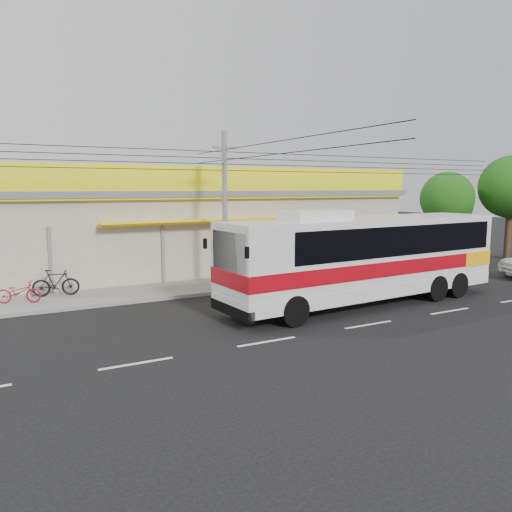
{
  "coord_description": "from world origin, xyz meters",
  "views": [
    {
      "loc": [
        -11.26,
        -15.26,
        4.67
      ],
      "look_at": [
        -1.95,
        2.0,
        1.96
      ],
      "focal_mm": 35.0,
      "sensor_mm": 36.0,
      "label": 1
    }
  ],
  "objects_px": {
    "motorbike_red": "(19,292)",
    "tree_near": "(449,200)",
    "utility_pole": "(224,160)",
    "coach_bus": "(369,253)",
    "motorbike_dark": "(56,283)"
  },
  "relations": [
    {
      "from": "motorbike_dark",
      "to": "utility_pole",
      "type": "xyz_separation_m",
      "value": [
        6.88,
        -2.0,
        5.13
      ]
    },
    {
      "from": "motorbike_red",
      "to": "utility_pole",
      "type": "relative_size",
      "value": 0.05
    },
    {
      "from": "motorbike_red",
      "to": "tree_near",
      "type": "distance_m",
      "value": 25.9
    },
    {
      "from": "motorbike_red",
      "to": "utility_pole",
      "type": "distance_m",
      "value": 9.94
    },
    {
      "from": "utility_pole",
      "to": "motorbike_red",
      "type": "bearing_deg",
      "value": 171.04
    },
    {
      "from": "motorbike_dark",
      "to": "utility_pole",
      "type": "bearing_deg",
      "value": -96.72
    },
    {
      "from": "motorbike_dark",
      "to": "coach_bus",
      "type": "bearing_deg",
      "value": -112.02
    },
    {
      "from": "motorbike_red",
      "to": "tree_near",
      "type": "xyz_separation_m",
      "value": [
        25.65,
        1.43,
        3.25
      ]
    },
    {
      "from": "motorbike_red",
      "to": "coach_bus",
      "type": "bearing_deg",
      "value": -96.3
    },
    {
      "from": "motorbike_red",
      "to": "tree_near",
      "type": "bearing_deg",
      "value": -67.15
    },
    {
      "from": "motorbike_red",
      "to": "motorbike_dark",
      "type": "relative_size",
      "value": 0.89
    },
    {
      "from": "coach_bus",
      "to": "motorbike_dark",
      "type": "xyz_separation_m",
      "value": [
        -11.03,
        6.77,
        -1.34
      ]
    },
    {
      "from": "motorbike_red",
      "to": "utility_pole",
      "type": "height_order",
      "value": "utility_pole"
    },
    {
      "from": "tree_near",
      "to": "motorbike_dark",
      "type": "bearing_deg",
      "value": -178.24
    },
    {
      "from": "coach_bus",
      "to": "motorbike_red",
      "type": "distance_m",
      "value": 13.96
    }
  ]
}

